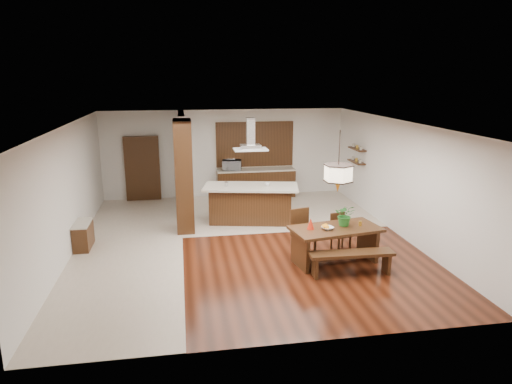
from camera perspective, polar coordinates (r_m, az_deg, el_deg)
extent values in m
plane|color=black|center=(11.34, -1.50, -6.19)|extent=(9.00, 9.00, 0.00)
cube|color=white|center=(10.67, -1.61, 8.55)|extent=(8.00, 9.00, 0.04)
cube|color=silver|center=(15.29, -3.91, 4.82)|extent=(8.00, 0.04, 2.90)
cube|color=silver|center=(6.68, 3.87, -7.92)|extent=(8.00, 0.04, 2.90)
cube|color=silver|center=(11.11, -22.45, 0.09)|extent=(0.04, 9.00, 2.90)
cube|color=silver|center=(12.11, 17.54, 1.63)|extent=(0.04, 9.00, 2.90)
cube|color=beige|center=(11.31, -15.53, -6.76)|extent=(2.50, 9.00, 0.01)
cube|color=beige|center=(13.87, 2.17, -2.29)|extent=(5.50, 4.00, 0.01)
cube|color=#371E0D|center=(10.67, -1.61, 8.47)|extent=(8.00, 9.00, 0.02)
cube|color=black|center=(11.98, -9.01, 2.00)|extent=(0.45, 1.00, 2.90)
cube|color=silver|center=(14.04, -9.12, 3.81)|extent=(0.18, 2.40, 2.90)
cube|color=black|center=(11.56, -20.78, -5.09)|extent=(0.37, 0.88, 0.63)
cube|color=black|center=(15.25, -14.00, 2.86)|extent=(1.10, 0.20, 2.10)
cube|color=black|center=(15.33, -0.01, 1.06)|extent=(2.60, 0.60, 0.90)
cube|color=beige|center=(15.23, -0.01, 2.80)|extent=(2.60, 0.62, 0.05)
cube|color=#A96432|center=(15.34, -0.17, 6.01)|extent=(2.60, 0.08, 1.50)
cube|color=black|center=(14.39, 12.44, 3.70)|extent=(0.26, 0.90, 0.04)
cube|color=black|center=(14.32, 12.52, 5.27)|extent=(0.26, 0.90, 0.04)
cube|color=black|center=(10.03, 9.94, -4.57)|extent=(2.05, 1.27, 0.06)
cube|color=black|center=(9.80, 5.56, -7.34)|extent=(0.21, 0.77, 0.73)
cube|color=black|center=(10.57, 13.80, -6.06)|extent=(0.21, 0.77, 0.73)
imported|color=#236924|center=(10.10, 11.09, -2.85)|extent=(0.54, 0.51, 0.48)
imported|color=beige|center=(9.85, 8.93, -4.48)|extent=(0.30, 0.30, 0.06)
cone|color=red|center=(9.80, 6.85, -3.94)|extent=(0.18, 0.18, 0.24)
cylinder|color=gold|center=(10.22, 12.89, -3.85)|extent=(0.09, 0.09, 0.10)
cube|color=black|center=(12.64, -0.67, -1.61)|extent=(2.34, 1.27, 1.00)
cube|color=beige|center=(12.45, -0.64, 0.65)|extent=(2.73, 1.61, 0.06)
imported|color=white|center=(12.43, 1.40, 0.99)|extent=(0.17, 0.17, 0.10)
imported|color=#ADB0B4|center=(15.04, -3.03, 3.38)|extent=(0.67, 0.52, 0.33)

